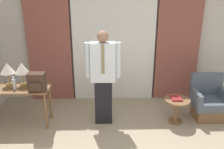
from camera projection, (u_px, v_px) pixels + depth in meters
The scene contains 13 objects.
wall_back at pixel (114, 40), 5.53m from camera, with size 10.00×0.06×2.70m.
curtain_sheer_center at pixel (114, 44), 5.43m from camera, with size 1.79×0.06×2.58m.
curtain_drape_left at pixel (49, 45), 5.39m from camera, with size 0.94×0.06×2.58m.
curtain_drape_right at pixel (178, 44), 5.46m from camera, with size 0.94×0.06×2.58m.
desk at pixel (16, 94), 4.60m from camera, with size 1.25×0.50×0.76m.
table_lamp_left at pixel (7, 69), 4.53m from camera, with size 0.26×0.26×0.45m.
table_lamp_right at pixel (22, 69), 4.54m from camera, with size 0.26×0.26×0.45m.
bottle_near_edge at pixel (14, 84), 4.47m from camera, with size 0.06×0.06×0.25m.
backpack at pixel (37, 82), 4.38m from camera, with size 0.30×0.21×0.34m.
person at pixel (103, 75), 4.55m from camera, with size 0.64×0.22×1.80m.
armchair at pixel (208, 102), 4.97m from camera, with size 0.63×0.58×0.87m.
side_table at pixel (177, 107), 4.77m from camera, with size 0.49×0.49×0.49m.
book at pixel (176, 98), 4.72m from camera, with size 0.19×0.24×0.03m.
Camera 1 is at (-0.17, -2.48, 2.62)m, focal length 40.00 mm.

